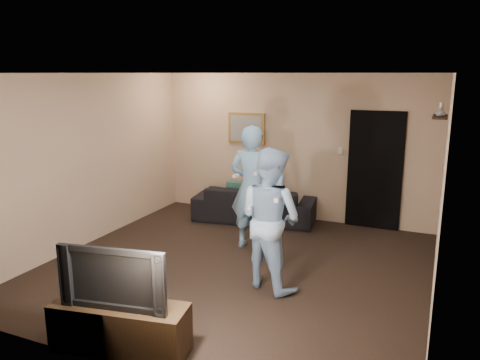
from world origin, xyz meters
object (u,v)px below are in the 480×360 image
at_px(wii_player_left, 252,188).
at_px(wii_player_right, 270,218).
at_px(sofa, 255,204).
at_px(tv_console, 120,327).
at_px(television, 117,275).

bearing_deg(wii_player_left, wii_player_right, -57.86).
xyz_separation_m(sofa, tv_console, (0.36, -4.30, -0.06)).
distance_m(sofa, wii_player_right, 2.71).
xyz_separation_m(sofa, wii_player_right, (1.16, -2.38, 0.56)).
height_order(wii_player_left, wii_player_right, wii_player_left).
bearing_deg(sofa, tv_console, 86.96).
bearing_deg(tv_console, wii_player_left, 78.06).
height_order(sofa, television, television).
relative_size(sofa, television, 2.05).
relative_size(tv_console, wii_player_left, 0.70).
relative_size(tv_console, wii_player_right, 0.74).
bearing_deg(wii_player_right, tv_console, -112.70).
distance_m(tv_console, wii_player_right, 2.16).
bearing_deg(wii_player_left, television, -91.81).
xyz_separation_m(television, wii_player_left, (0.10, 3.03, 0.15)).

